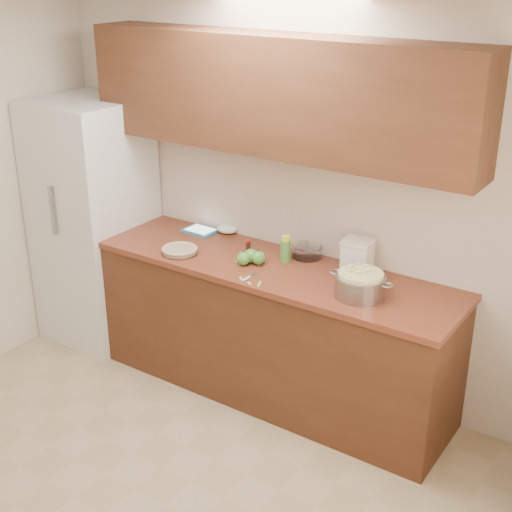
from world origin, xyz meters
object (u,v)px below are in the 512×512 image
Objects in this scene: tablet at (200,230)px; colander at (360,285)px; flour_canister at (357,257)px; pie at (180,250)px.

colander is at bearing -10.31° from tablet.
colander is at bearing -60.17° from flour_canister.
colander is 0.32m from flour_canister.
pie is at bearing -161.81° from flour_canister.
tablet is (-1.39, 0.30, -0.06)m from colander.
tablet is at bearing 178.84° from flour_canister.
tablet is at bearing 167.90° from colander.
flour_canister is (1.10, 0.36, 0.09)m from pie.
colander is (1.26, 0.09, 0.05)m from pie.
pie is at bearing -69.19° from tablet.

